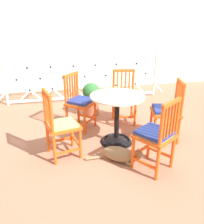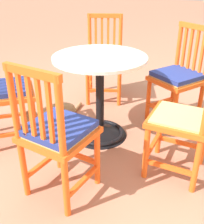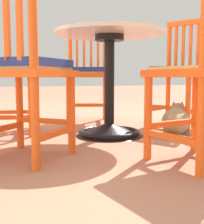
% 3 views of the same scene
% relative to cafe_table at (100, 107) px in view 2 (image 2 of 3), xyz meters
% --- Properties ---
extents(ground_plane, '(24.00, 24.00, 0.00)m').
position_rel_cafe_table_xyz_m(ground_plane, '(0.11, -0.20, -0.28)').
color(ground_plane, '#A36B51').
extents(cafe_table, '(0.76, 0.76, 0.73)m').
position_rel_cafe_table_xyz_m(cafe_table, '(0.00, 0.00, 0.00)').
color(cafe_table, black).
rests_on(cafe_table, ground_plane).
extents(orange_chair_tucked_in, '(0.55, 0.55, 0.91)m').
position_rel_cafe_table_xyz_m(orange_chair_tucked_in, '(0.27, -0.72, 0.16)').
color(orange_chair_tucked_in, '#EA5619').
rests_on(orange_chair_tucked_in, ground_plane).
extents(orange_chair_facing_out, '(0.49, 0.49, 0.91)m').
position_rel_cafe_table_xyz_m(orange_chair_facing_out, '(0.75, -0.05, 0.16)').
color(orange_chair_facing_out, '#EA5619').
rests_on(orange_chair_facing_out, ground_plane).
extents(orange_chair_at_corner, '(0.46, 0.46, 0.91)m').
position_rel_cafe_table_xyz_m(orange_chair_at_corner, '(0.33, 0.69, 0.15)').
color(orange_chair_at_corner, '#EA5619').
rests_on(orange_chair_at_corner, ground_plane).
extents(orange_chair_near_fence, '(0.56, 0.56, 0.91)m').
position_rel_cafe_table_xyz_m(orange_chair_near_fence, '(-0.45, 0.62, 0.16)').
color(orange_chair_near_fence, '#EA5619').
rests_on(orange_chair_near_fence, ground_plane).
extents(orange_chair_by_planter, '(0.48, 0.48, 0.91)m').
position_rel_cafe_table_xyz_m(orange_chair_by_planter, '(-0.81, -0.19, 0.15)').
color(orange_chair_by_planter, '#EA5619').
rests_on(orange_chair_by_planter, ground_plane).
extents(tabby_cat, '(0.69, 0.42, 0.23)m').
position_rel_cafe_table_xyz_m(tabby_cat, '(-0.07, -0.50, -0.19)').
color(tabby_cat, '#8E704C').
rests_on(tabby_cat, ground_plane).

